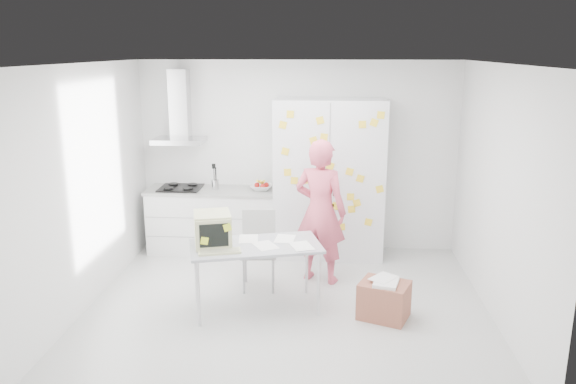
# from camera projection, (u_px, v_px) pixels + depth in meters

# --- Properties ---
(floor) EXTENTS (4.50, 4.00, 0.02)m
(floor) POSITION_uv_depth(u_px,v_px,m) (287.00, 306.00, 6.43)
(floor) COLOR silver
(floor) RESTS_ON ground
(walls) EXTENTS (4.52, 4.01, 2.70)m
(walls) POSITION_uv_depth(u_px,v_px,m) (292.00, 176.00, 6.79)
(walls) COLOR white
(walls) RESTS_ON ground
(ceiling) EXTENTS (4.50, 4.00, 0.02)m
(ceiling) POSITION_uv_depth(u_px,v_px,m) (287.00, 63.00, 5.75)
(ceiling) COLOR white
(ceiling) RESTS_ON walls
(counter_run) EXTENTS (1.84, 0.63, 1.28)m
(counter_run) POSITION_uv_depth(u_px,v_px,m) (213.00, 219.00, 8.04)
(counter_run) COLOR white
(counter_run) RESTS_ON ground
(range_hood) EXTENTS (0.70, 0.48, 1.01)m
(range_hood) POSITION_uv_depth(u_px,v_px,m) (180.00, 114.00, 7.83)
(range_hood) COLOR silver
(range_hood) RESTS_ON walls
(tall_cabinet) EXTENTS (1.50, 0.68, 2.20)m
(tall_cabinet) POSITION_uv_depth(u_px,v_px,m) (329.00, 179.00, 7.74)
(tall_cabinet) COLOR silver
(tall_cabinet) RESTS_ON ground
(person) EXTENTS (0.77, 0.63, 1.81)m
(person) POSITION_uv_depth(u_px,v_px,m) (320.00, 211.00, 6.90)
(person) COLOR #DF566D
(person) RESTS_ON ground
(desk) EXTENTS (1.55, 1.06, 1.13)m
(desk) POSITION_uv_depth(u_px,v_px,m) (229.00, 237.00, 6.11)
(desk) COLOR #AEB1BA
(desk) RESTS_ON ground
(chair) EXTENTS (0.46, 0.46, 0.95)m
(chair) POSITION_uv_depth(u_px,v_px,m) (259.00, 244.00, 6.83)
(chair) COLOR #ABAAA8
(chair) RESTS_ON ground
(cardboard_box) EXTENTS (0.62, 0.56, 0.44)m
(cardboard_box) POSITION_uv_depth(u_px,v_px,m) (384.00, 299.00, 6.08)
(cardboard_box) COLOR #9F5B45
(cardboard_box) RESTS_ON ground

